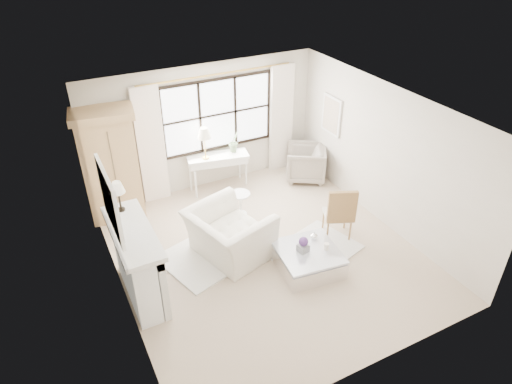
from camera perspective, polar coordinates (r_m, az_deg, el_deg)
floor at (r=8.29m, az=1.23°, el=-7.54°), size 5.50×5.50×0.00m
ceiling at (r=6.89m, az=1.49°, el=10.05°), size 5.50×5.50×0.00m
wall_back at (r=9.73m, az=-6.43°, el=8.00°), size 5.00×0.00×5.00m
wall_front at (r=5.74m, az=14.78°, el=-12.46°), size 5.00×0.00×5.00m
wall_left at (r=6.87m, az=-17.41°, el=-4.57°), size 0.00×5.50×5.50m
wall_right at (r=8.82m, az=15.83°, el=4.30°), size 0.00×5.50×5.50m
window_pane at (r=9.71m, az=-4.81°, el=9.65°), size 2.40×0.02×1.50m
window_frame at (r=9.71m, az=-4.78°, el=9.63°), size 2.50×0.04×1.50m
curtain_rod at (r=9.37m, az=-4.90°, el=14.46°), size 3.30×0.04×0.04m
curtain_left at (r=9.38m, az=-13.00°, el=5.62°), size 0.55×0.10×2.47m
curtain_right at (r=10.40m, az=3.18°, el=9.09°), size 0.55×0.10×2.47m
fireplace at (r=7.31m, az=-14.80°, el=-8.56°), size 0.58×1.66×1.26m
mirror_frame at (r=6.60m, az=-17.84°, el=-1.08°), size 0.05×1.15×0.95m
mirror_glass at (r=6.60m, az=-17.58°, el=-1.01°), size 0.02×1.00×0.80m
art_frame at (r=9.90m, az=9.42°, el=9.45°), size 0.04×0.62×0.82m
art_canvas at (r=9.89m, az=9.33°, el=9.43°), size 0.01×0.52×0.72m
mantel_lamp at (r=7.22m, az=-16.94°, el=0.39°), size 0.22×0.22×0.51m
armoire at (r=9.07m, az=-17.69°, el=3.25°), size 1.21×0.86×2.24m
console_table at (r=9.95m, az=-4.72°, el=2.56°), size 1.36×0.70×0.80m
console_lamp at (r=9.42m, az=-6.50°, el=7.22°), size 0.28×0.28×0.69m
orchid_plant at (r=9.82m, az=-2.78°, el=6.29°), size 0.31×0.29×0.44m
side_table at (r=9.06m, az=-1.97°, el=-1.11°), size 0.40×0.40×0.51m
rug_left at (r=8.30m, az=-5.17°, el=-7.45°), size 2.11×1.75×0.03m
rug_right at (r=8.37m, az=7.32°, el=-7.26°), size 1.77×1.51×0.03m
club_armchair at (r=8.00m, az=-3.38°, el=-5.27°), size 1.50×1.62×0.88m
wingback_chair at (r=10.35m, az=6.22°, el=3.64°), size 1.17×1.16×0.78m
french_chair at (r=8.62m, az=10.12°, el=-3.73°), size 0.63×0.64×1.08m
coffee_table at (r=7.90m, az=6.49°, el=-8.41°), size 1.11×1.11×0.38m
planter_box at (r=7.71m, az=5.89°, el=-7.00°), size 0.19×0.19×0.12m
planter_flowers at (r=7.63m, az=5.95°, el=-6.17°), size 0.16×0.16×0.16m
pillar_candle at (r=7.80m, az=8.79°, el=-6.73°), size 0.09×0.09×0.12m
coffee_vase at (r=8.00m, az=7.27°, el=-5.42°), size 0.17×0.17×0.14m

